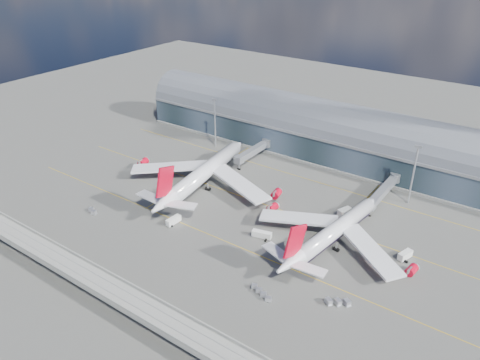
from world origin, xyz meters
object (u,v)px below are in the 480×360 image
Objects in this scene: airliner_left at (203,174)px; service_truck_4 at (345,212)px; floodlight_mast_left at (215,122)px; airliner_right at (333,232)px; service_truck_0 at (173,221)px; cargo_train_0 at (93,211)px; cargo_train_1 at (261,293)px; service_truck_3 at (405,255)px; service_truck_5 at (206,172)px; service_truck_2 at (262,234)px; cargo_train_2 at (338,302)px; service_truck_1 at (168,194)px; floodlight_mast_right at (413,173)px.

service_truck_4 is at bearing 3.52° from airliner_left.
floodlight_mast_left is 98.34m from airliner_right.
service_truck_4 reaches higher than service_truck_0.
cargo_train_0 is at bearing -155.19° from service_truck_0.
airliner_right is 21.05m from service_truck_4.
service_truck_0 is at bearing 54.02° from cargo_train_1.
service_truck_0 reaches higher than cargo_train_1.
service_truck_5 is (-94.96, 10.02, 0.02)m from service_truck_3.
service_truck_2 is 40.66m from cargo_train_2.
service_truck_2 is 0.84× the size of cargo_train_1.
service_truck_0 reaches higher than cargo_train_0.
service_truck_4 is 50.89m from cargo_train_2.
service_truck_3 is 1.23× the size of cargo_train_0.
service_truck_2 is at bearing -141.40° from service_truck_3.
service_truck_3 reaches higher than service_truck_0.
airliner_right is 8.33× the size of service_truck_2.
airliner_right is 13.29× the size of service_truck_1.
airliner_right is at bearing -54.97° from service_truck_4.
floodlight_mast_left is 87.15m from service_truck_4.
service_truck_0 is 34.52m from service_truck_2.
service_truck_5 is (-15.94, 39.17, 0.05)m from service_truck_0.
airliner_right is 73.30m from service_truck_5.
service_truck_1 is (-84.14, -52.84, -12.36)m from floodlight_mast_right.
service_truck_4 is (18.41, 31.07, 0.26)m from service_truck_2.
service_truck_2 is at bearing -59.40° from service_truck_1.
cargo_train_2 is at bearing -127.32° from service_truck_2.
floodlight_mast_right is at bearing 17.08° from airliner_left.
service_truck_3 is (79.02, 29.15, 0.03)m from service_truck_0.
service_truck_5 is (-84.09, -27.94, -12.21)m from floodlight_mast_right.
service_truck_0 is 50.89m from cargo_train_1.
service_truck_5 is (-66.87, -3.49, -0.20)m from service_truck_4.
service_truck_4 reaches higher than cargo_train_1.
airliner_right reaches higher than service_truck_5.
cargo_train_0 is (-82.44, -55.37, -0.79)m from service_truck_4.
service_truck_2 reaches higher than service_truck_1.
cargo_train_0 is (-99.65, -79.82, -12.80)m from floodlight_mast_right.
airliner_right is 10.30× the size of service_truck_3.
airliner_right is (64.75, -7.09, -1.28)m from airliner_left.
service_truck_4 is 0.68× the size of cargo_train_1.
floodlight_mast_right is at bearing -24.10° from service_truck_1.
cargo_train_2 is at bearing -35.19° from floodlight_mast_left.
service_truck_1 reaches higher than cargo_train_0.
service_truck_5 is 1.21× the size of cargo_train_0.
service_truck_0 is at bearing -64.61° from floodlight_mast_left.
cargo_train_0 is (-110.53, -41.85, -0.57)m from service_truck_3.
service_truck_2 is at bearing 96.19° from cargo_train_2.
service_truck_2 is (32.51, 11.59, -0.01)m from service_truck_0.
service_truck_4 is at bearing 42.80° from service_truck_0.
service_truck_5 is (-48.46, 27.59, 0.06)m from service_truck_2.
cargo_train_1 is (80.74, -81.23, -12.85)m from floodlight_mast_left.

